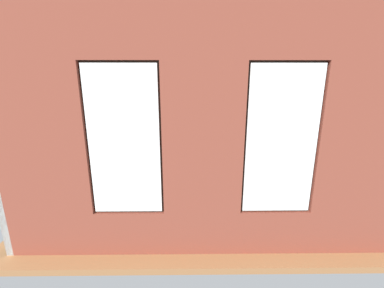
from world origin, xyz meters
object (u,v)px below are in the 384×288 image
potted_plant_between_couches (238,189)px  potted_plant_corner_near_left (270,142)px  cup_ceramic (162,166)px  potted_plant_foreground_right (122,139)px  papasan_chair (161,149)px  potted_plant_corner_far_left (339,199)px  remote_gray (196,164)px  remote_silver (180,165)px  table_plant_small (173,161)px  couch_by_window (154,210)px  media_console (83,184)px  potted_plant_beside_window_right (66,198)px  coffee_table (180,168)px  couch_left (298,182)px  potted_plant_mid_room_small (215,162)px  tv_flatscreen (80,156)px  candle_jar (184,166)px

potted_plant_between_couches → potted_plant_corner_near_left: bearing=-114.8°
cup_ceramic → potted_plant_foreground_right: 2.29m
papasan_chair → potted_plant_corner_far_left: bearing=134.6°
papasan_chair → potted_plant_between_couches: (-1.67, 3.27, 0.24)m
remote_gray → potted_plant_corner_far_left: bearing=142.0°
remote_silver → table_plant_small: bearing=134.9°
couch_by_window → media_console: bearing=-36.5°
potted_plant_corner_far_left → potted_plant_beside_window_right: bearing=0.1°
papasan_chair → table_plant_small: bearing=109.5°
table_plant_small → papasan_chair: bearing=-70.5°
potted_plant_beside_window_right → potted_plant_corner_far_left: size_ratio=1.40×
coffee_table → remote_silver: (-0.00, 0.00, 0.06)m
couch_left → remote_silver: 2.72m
table_plant_small → potted_plant_between_couches: potted_plant_between_couches is taller
cup_ceramic → potted_plant_corner_far_left: size_ratio=0.11×
table_plant_small → papasan_chair: (0.44, -1.25, -0.06)m
cup_ceramic → potted_plant_mid_room_small: potted_plant_mid_room_small is taller
remote_silver → potted_plant_corner_near_left: (-2.75, -1.74, 0.14)m
papasan_chair → potted_plant_between_couches: potted_plant_between_couches is taller
tv_flatscreen → candle_jar: bearing=-165.9°
table_plant_small → remote_gray: size_ratio=1.08×
couch_left → potted_plant_corner_near_left: size_ratio=1.92×
potted_plant_between_couches → table_plant_small: bearing=-58.6°
remote_silver → tv_flatscreen: size_ratio=0.15×
couch_by_window → media_console: couch_by_window is taller
candle_jar → potted_plant_foreground_right: bearing=-43.0°
coffee_table → potted_plant_corner_near_left: (-2.75, -1.74, 0.20)m
papasan_chair → potted_plant_mid_room_small: 1.83m
remote_silver → potted_plant_beside_window_right: bearing=-147.7°
potted_plant_corner_near_left → potted_plant_beside_window_right: bearing=39.9°
couch_by_window → cup_ceramic: bearing=-88.6°
potted_plant_between_couches → media_console: bearing=-21.3°
couch_left → papasan_chair: (3.22, -2.16, 0.11)m
coffee_table → potted_plant_mid_room_small: (-0.89, -0.31, 0.05)m
cup_ceramic → potted_plant_beside_window_right: bearing=54.8°
candle_jar → papasan_chair: size_ratio=0.08×
papasan_chair → potted_plant_mid_room_small: bearing=145.4°
couch_by_window → coffee_table: 2.01m
couch_left → potted_plant_corner_near_left: potted_plant_corner_near_left is taller
couch_left → coffee_table: size_ratio=1.24×
media_console → papasan_chair: bearing=-126.7°
couch_left → potted_plant_corner_far_left: (-0.15, 1.25, 0.24)m
potted_plant_beside_window_right → potted_plant_between_couches: potted_plant_beside_window_right is taller
table_plant_small → potted_plant_corner_near_left: bearing=-150.7°
remote_silver → tv_flatscreen: tv_flatscreen is taller
tv_flatscreen → papasan_chair: tv_flatscreen is taller
table_plant_small → potted_plant_beside_window_right: potted_plant_beside_window_right is taller
candle_jar → potted_plant_mid_room_small: bearing=-151.7°
couch_by_window → potted_plant_beside_window_right: bearing=4.4°
candle_jar → remote_gray: size_ratio=0.53×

